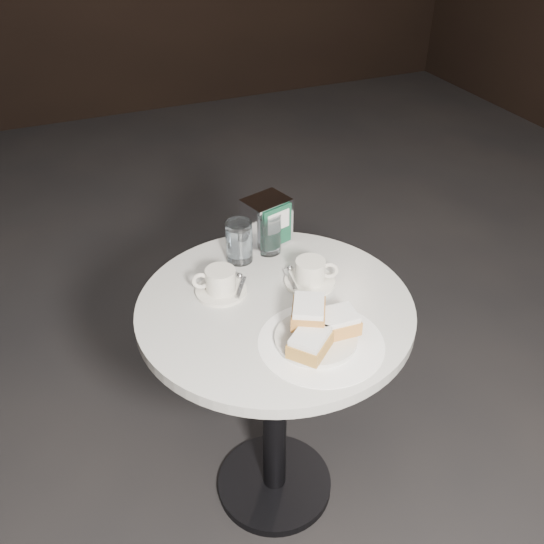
{
  "coord_description": "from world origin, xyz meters",
  "views": [
    {
      "loc": [
        -0.47,
        -1.1,
        1.69
      ],
      "look_at": [
        0.0,
        0.02,
        0.83
      ],
      "focal_mm": 40.0,
      "sensor_mm": 36.0,
      "label": 1
    }
  ],
  "objects": [
    {
      "name": "sugar_spill",
      "position": [
        0.04,
        -0.18,
        0.75
      ],
      "size": [
        0.34,
        0.34,
        0.0
      ],
      "primitive_type": "cylinder",
      "rotation": [
        0.0,
        0.0,
        0.18
      ],
      "color": "white",
      "rests_on": "cafe_table"
    },
    {
      "name": "coffee_cup_right",
      "position": [
        0.12,
        0.05,
        0.78
      ],
      "size": [
        0.17,
        0.17,
        0.07
      ],
      "rotation": [
        0.0,
        0.0,
        -0.39
      ],
      "color": "white",
      "rests_on": "cafe_table"
    },
    {
      "name": "beignet_plate",
      "position": [
        0.03,
        -0.17,
        0.78
      ],
      "size": [
        0.25,
        0.25,
        0.09
      ],
      "rotation": [
        0.0,
        0.0,
        0.38
      ],
      "color": "silver",
      "rests_on": "cafe_table"
    },
    {
      "name": "coffee_cup_left",
      "position": [
        -0.11,
        0.1,
        0.77
      ],
      "size": [
        0.17,
        0.17,
        0.07
      ],
      "rotation": [
        0.0,
        0.0,
        -0.31
      ],
      "color": "silver",
      "rests_on": "cafe_table"
    },
    {
      "name": "ground",
      "position": [
        0.0,
        0.0,
        0.0
      ],
      "size": [
        7.0,
        7.0,
        0.0
      ],
      "primitive_type": "plane",
      "color": "black",
      "rests_on": "ground"
    },
    {
      "name": "water_glass_right",
      "position": [
        0.08,
        0.23,
        0.8
      ],
      "size": [
        0.09,
        0.09,
        0.11
      ],
      "rotation": [
        0.0,
        0.0,
        -0.3
      ],
      "color": "silver",
      "rests_on": "cafe_table"
    },
    {
      "name": "cafe_table",
      "position": [
        0.0,
        0.0,
        0.55
      ],
      "size": [
        0.7,
        0.7,
        0.74
      ],
      "color": "black",
      "rests_on": "ground"
    },
    {
      "name": "water_glass_left",
      "position": [
        -0.01,
        0.22,
        0.8
      ],
      "size": [
        0.09,
        0.09,
        0.12
      ],
      "rotation": [
        0.0,
        0.0,
        0.34
      ],
      "color": "white",
      "rests_on": "cafe_table"
    },
    {
      "name": "napkin_dispenser",
      "position": [
        0.09,
        0.27,
        0.82
      ],
      "size": [
        0.14,
        0.13,
        0.14
      ],
      "rotation": [
        0.0,
        0.0,
        0.28
      ],
      "color": "silver",
      "rests_on": "cafe_table"
    }
  ]
}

